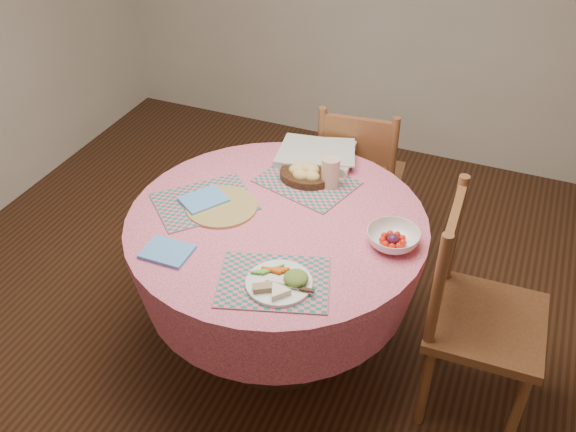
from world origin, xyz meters
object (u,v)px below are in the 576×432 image
(wicker_trivet, at_px, (222,206))
(dinner_plate, at_px, (280,283))
(bread_bowl, at_px, (305,173))
(latte_mug, at_px, (331,172))
(dining_table, at_px, (277,255))
(chair_right, at_px, (474,310))
(chair_back, at_px, (359,177))
(fruit_bowl, at_px, (393,239))

(wicker_trivet, distance_m, dinner_plate, 0.55)
(dinner_plate, bearing_deg, bread_bowl, 104.10)
(wicker_trivet, bearing_deg, latte_mug, 41.55)
(dining_table, distance_m, chair_right, 0.83)
(chair_back, distance_m, fruit_bowl, 0.93)
(dinner_plate, distance_m, bread_bowl, 0.70)
(chair_right, xyz_separation_m, bread_bowl, (-0.83, 0.28, 0.27))
(latte_mug, distance_m, fruit_bowl, 0.46)
(chair_right, bearing_deg, chair_back, 40.52)
(dining_table, xyz_separation_m, fruit_bowl, (0.48, 0.02, 0.23))
(wicker_trivet, relative_size, latte_mug, 2.23)
(dinner_plate, xyz_separation_m, fruit_bowl, (0.31, 0.39, 0.01))
(chair_right, relative_size, dinner_plate, 4.03)
(dining_table, height_order, latte_mug, latte_mug)
(chair_right, relative_size, fruit_bowl, 4.88)
(dining_table, height_order, bread_bowl, bread_bowl)
(latte_mug, bearing_deg, bread_bowl, -179.21)
(bread_bowl, bearing_deg, chair_back, 78.01)
(bread_bowl, bearing_deg, chair_right, -18.73)
(wicker_trivet, height_order, fruit_bowl, fruit_bowl)
(dining_table, xyz_separation_m, wicker_trivet, (-0.24, -0.01, 0.20))
(dinner_plate, height_order, latte_mug, latte_mug)
(bread_bowl, bearing_deg, dinner_plate, -75.90)
(dinner_plate, relative_size, latte_mug, 1.85)
(fruit_bowl, bearing_deg, dining_table, -177.72)
(chair_back, height_order, bread_bowl, chair_back)
(dining_table, xyz_separation_m, chair_back, (0.11, 0.82, -0.07))
(wicker_trivet, height_order, bread_bowl, bread_bowl)
(chair_back, bearing_deg, wicker_trivet, 60.82)
(dining_table, height_order, fruit_bowl, fruit_bowl)
(wicker_trivet, bearing_deg, chair_back, 66.98)
(fruit_bowl, bearing_deg, bread_bowl, 148.73)
(dining_table, bearing_deg, bread_bowl, 89.55)
(chair_back, relative_size, wicker_trivet, 3.08)
(dining_table, distance_m, dinner_plate, 0.46)
(chair_right, height_order, chair_back, chair_right)
(chair_back, height_order, fruit_bowl, chair_back)
(dinner_plate, distance_m, fruit_bowl, 0.49)
(bread_bowl, xyz_separation_m, fruit_bowl, (0.48, -0.29, -0.01))
(latte_mug, bearing_deg, chair_back, 91.38)
(chair_right, height_order, wicker_trivet, chair_right)
(chair_back, xyz_separation_m, bread_bowl, (-0.11, -0.51, 0.31))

